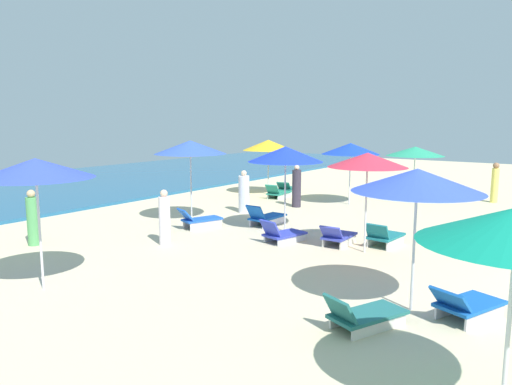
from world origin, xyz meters
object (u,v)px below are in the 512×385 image
(umbrella_2, at_px, (35,168))
(umbrella_8, at_px, (415,151))
(lounge_chair_9_1, at_px, (384,237))
(beachgoer_2, at_px, (33,219))
(umbrella_4, at_px, (268,145))
(beachgoer_3, at_px, (297,188))
(lounge_chair_5_1, at_px, (282,234))
(umbrella_6, at_px, (351,149))
(umbrella_5, at_px, (285,154))
(lounge_chair_9_0, at_px, (338,237))
(lounge_chair_3_0, at_px, (199,220))
(lounge_chair_4_1, at_px, (288,189))
(umbrella_3, at_px, (190,147))
(beachgoer_1, at_px, (244,193))
(umbrella_7, at_px, (417,180))
(lounge_chair_7_0, at_px, (363,315))
(lounge_chair_7_1, at_px, (466,305))
(lounge_chair_4_0, at_px, (278,193))
(umbrella_9, at_px, (368,160))
(lounge_chair_5_0, at_px, (266,217))
(beachgoer_0, at_px, (165,219))
(lounge_chair_8_1, at_px, (413,190))
(lounge_chair_8_0, at_px, (420,189))

(umbrella_2, distance_m, umbrella_8, 15.57)
(lounge_chair_9_1, xyz_separation_m, beachgoer_2, (-5.41, 7.84, 0.45))
(umbrella_4, bearing_deg, beachgoer_3, -126.72)
(lounge_chair_5_1, distance_m, umbrella_6, 7.08)
(umbrella_5, bearing_deg, lounge_chair_9_0, -106.58)
(lounge_chair_3_0, height_order, lounge_chair_4_1, lounge_chair_3_0)
(umbrella_8, distance_m, lounge_chair_9_1, 8.51)
(umbrella_3, height_order, beachgoer_1, umbrella_3)
(umbrella_6, bearing_deg, umbrella_7, -149.67)
(lounge_chair_7_0, height_order, lounge_chair_7_1, lounge_chair_7_1)
(umbrella_3, xyz_separation_m, beachgoer_3, (4.42, -1.45, -1.73))
(umbrella_2, height_order, umbrella_5, umbrella_2)
(lounge_chair_9_1, bearing_deg, beachgoer_1, -10.63)
(lounge_chair_4_0, height_order, umbrella_6, umbrella_6)
(lounge_chair_7_0, bearing_deg, beachgoer_3, -30.32)
(lounge_chair_4_1, height_order, beachgoer_3, beachgoer_3)
(beachgoer_3, bearing_deg, umbrella_3, -87.87)
(lounge_chair_5_1, distance_m, umbrella_8, 9.55)
(lounge_chair_5_1, bearing_deg, lounge_chair_9_1, -139.31)
(lounge_chair_4_0, xyz_separation_m, beachgoer_1, (-3.50, -0.77, 0.48))
(lounge_chair_3_0, bearing_deg, beachgoer_1, -62.02)
(lounge_chair_7_1, xyz_separation_m, beachgoer_3, (7.65, 7.89, 0.50))
(umbrella_8, bearing_deg, lounge_chair_4_0, 120.94)
(beachgoer_2, distance_m, beachgoer_3, 9.61)
(umbrella_7, distance_m, umbrella_9, 3.84)
(lounge_chair_7_1, bearing_deg, lounge_chair_4_1, -24.32)
(umbrella_6, distance_m, beachgoer_3, 2.69)
(umbrella_4, distance_m, umbrella_9, 9.96)
(lounge_chair_9_1, bearing_deg, umbrella_8, -72.62)
(lounge_chair_5_0, relative_size, beachgoer_0, 1.01)
(lounge_chair_3_0, xyz_separation_m, lounge_chair_8_1, (10.54, -3.38, -0.00))
(lounge_chair_8_0, bearing_deg, umbrella_6, 74.23)
(umbrella_7, xyz_separation_m, beachgoer_1, (5.66, 7.99, -1.64))
(lounge_chair_4_1, xyz_separation_m, lounge_chair_8_1, (2.89, -4.84, 0.03))
(umbrella_2, height_order, lounge_chair_4_1, umbrella_2)
(lounge_chair_7_1, height_order, umbrella_9, umbrella_9)
(umbrella_9, bearing_deg, umbrella_4, 48.40)
(umbrella_3, distance_m, beachgoer_3, 4.97)
(umbrella_3, height_order, lounge_chair_4_1, umbrella_3)
(umbrella_8, bearing_deg, beachgoer_2, 155.92)
(umbrella_4, bearing_deg, lounge_chair_8_0, -56.30)
(umbrella_3, height_order, umbrella_8, umbrella_3)
(lounge_chair_4_1, relative_size, lounge_chair_7_1, 0.94)
(lounge_chair_4_0, bearing_deg, beachgoer_0, 98.41)
(lounge_chair_5_0, relative_size, lounge_chair_9_0, 1.23)
(umbrella_4, relative_size, lounge_chair_7_0, 1.63)
(umbrella_6, height_order, beachgoer_1, umbrella_6)
(lounge_chair_4_0, bearing_deg, umbrella_7, 130.26)
(umbrella_9, bearing_deg, lounge_chair_9_1, -12.93)
(umbrella_7, xyz_separation_m, lounge_chair_9_0, (3.34, 3.06, -2.10))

